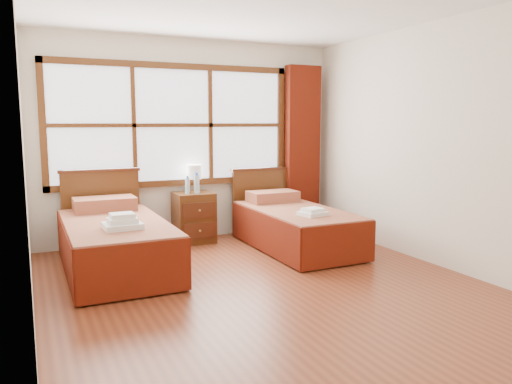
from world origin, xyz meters
name	(u,v)px	position (x,y,z in m)	size (l,w,h in m)	color
floor	(266,287)	(0.00, 0.00, 0.00)	(4.50, 4.50, 0.00)	brown
wall_back	(191,141)	(0.00, 2.25, 1.30)	(4.00, 4.00, 0.00)	silver
wall_left	(24,155)	(-2.00, 0.00, 1.30)	(4.50, 4.50, 0.00)	silver
wall_right	(434,145)	(2.00, 0.00, 1.30)	(4.50, 4.50, 0.00)	silver
window	(173,125)	(-0.25, 2.21, 1.50)	(3.16, 0.06, 1.56)	white
curtain	(302,148)	(1.60, 2.11, 1.17)	(0.50, 0.16, 2.30)	#5A1509
bed_left	(115,241)	(-1.19, 1.20, 0.30)	(1.01, 2.03, 0.98)	#441E0E
bed_right	(294,225)	(0.97, 1.20, 0.28)	(0.95, 1.97, 0.91)	#441E0E
nightstand	(194,217)	(-0.06, 1.99, 0.32)	(0.48, 0.48, 0.64)	#4E2911
towels_left	(122,222)	(-1.18, 0.74, 0.58)	(0.36, 0.32, 0.15)	white
towels_right	(313,212)	(0.94, 0.72, 0.52)	(0.33, 0.30, 0.08)	white
lamp	(194,173)	(-0.03, 2.04, 0.89)	(0.18, 0.18, 0.35)	#D08F42
bottle_near	(188,186)	(-0.16, 1.94, 0.75)	(0.06, 0.06, 0.23)	#A9CAD9
bottle_far	(197,184)	(-0.04, 1.93, 0.76)	(0.07, 0.07, 0.26)	#A9CAD9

